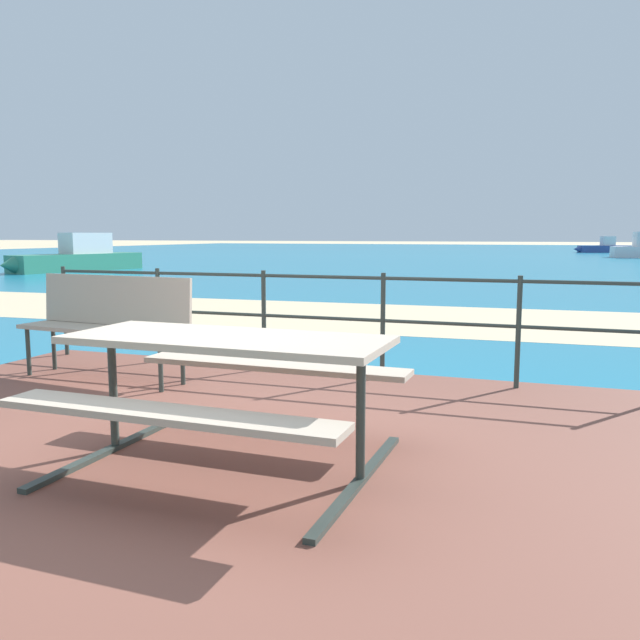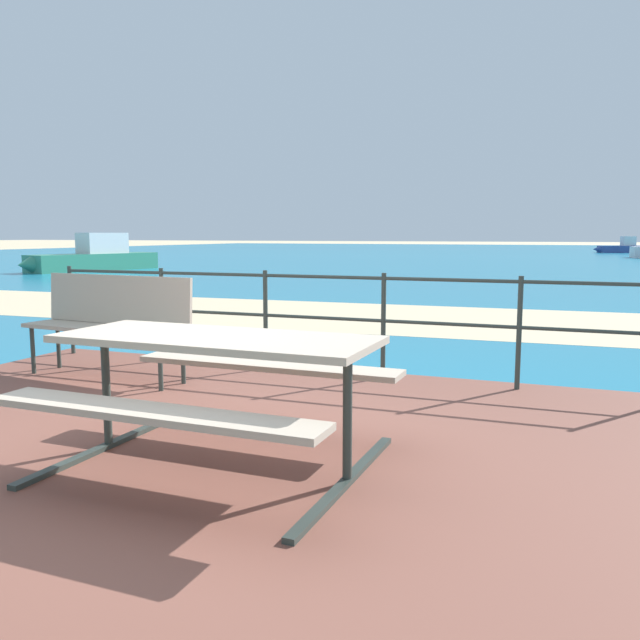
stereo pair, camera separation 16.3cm
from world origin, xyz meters
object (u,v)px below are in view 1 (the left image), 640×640
(picnic_table, at_px, (227,366))
(boat_mid, at_px, (603,248))
(boat_far, at_px, (78,258))
(park_bench, at_px, (108,317))

(picnic_table, distance_m, boat_mid, 50.18)
(picnic_table, distance_m, boat_far, 22.47)
(park_bench, bearing_deg, boat_mid, 86.75)
(park_bench, xyz_separation_m, boat_mid, (7.56, 48.18, -0.25))
(boat_far, bearing_deg, boat_mid, 162.76)
(boat_mid, distance_m, boat_far, 38.85)
(picnic_table, bearing_deg, boat_mid, 84.83)
(picnic_table, bearing_deg, park_bench, 142.00)
(picnic_table, relative_size, park_bench, 1.06)
(picnic_table, distance_m, park_bench, 2.68)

